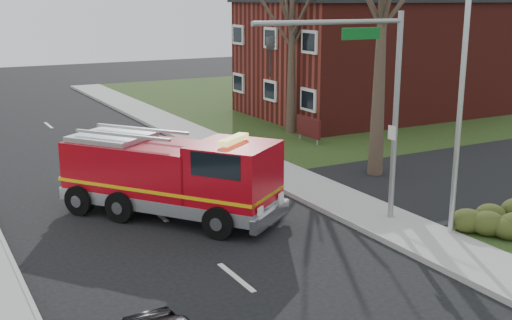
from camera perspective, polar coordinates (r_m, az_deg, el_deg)
ground at (r=17.21m, az=-1.79°, el=-10.41°), size 120.00×120.00×0.00m
sidewalk_right at (r=20.53m, az=13.91°, el=-6.46°), size 2.40×80.00×0.15m
brick_building at (r=41.41m, az=10.49°, el=9.05°), size 15.40×10.40×7.25m
health_center_sign at (r=32.39m, az=4.70°, el=2.91°), size 0.12×2.00×1.40m
hedge_corner at (r=21.68m, az=21.27°, el=-4.51°), size 2.80×2.00×0.90m
bare_tree_far at (r=34.16m, az=3.24°, el=12.99°), size 5.25×5.25×10.50m
traffic_signal_mast at (r=19.91m, az=9.65°, el=6.89°), size 5.29×0.18×6.80m
streetlight_pole at (r=19.76m, az=17.68°, el=5.91°), size 1.48×0.16×8.40m
fire_engine at (r=21.60m, az=-7.44°, el=-1.61°), size 6.34×7.38×2.95m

